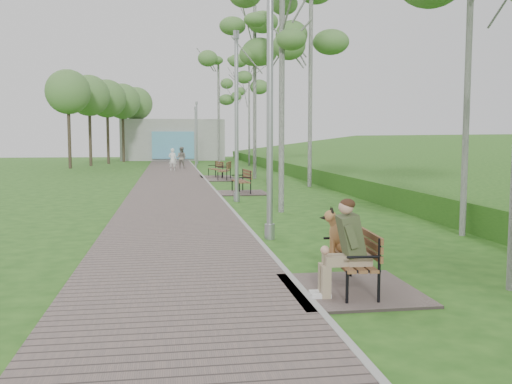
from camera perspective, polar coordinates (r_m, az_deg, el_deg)
ground at (r=7.45m, az=6.74°, el=-12.25°), size 120.00×120.00×0.00m
walkway at (r=28.42m, az=-8.34°, el=0.92°), size 3.50×67.00×0.04m
kerb at (r=28.49m, az=-4.82°, el=0.98°), size 0.10×67.00×0.05m
embankment at (r=30.31m, az=18.66°, el=0.93°), size 14.00×70.00×1.60m
building_north at (r=57.81m, az=-8.32°, el=5.18°), size 10.00×5.20×4.00m
bench_main at (r=8.48m, az=9.04°, el=-6.87°), size 1.87×2.08×1.63m
bench_second at (r=23.03m, az=-1.49°, el=0.42°), size 1.94×2.16×1.19m
bench_third at (r=30.19m, az=-3.18°, el=1.63°), size 1.97×2.19×1.21m
bench_far at (r=32.48m, az=-4.06°, el=1.85°), size 1.79×1.99×1.10m
lamp_post_near at (r=12.55m, az=1.41°, el=7.78°), size 0.23×0.23×5.92m
lamp_post_second at (r=19.98m, az=-1.96°, el=6.92°), size 0.23×0.23×5.91m
lamp_post_third at (r=42.66m, az=-6.06°, el=5.27°), size 0.17×0.17×4.51m
lamp_post_far at (r=48.37m, az=-5.93°, el=5.69°), size 0.20×0.20×5.23m
pedestrian_near at (r=38.66m, az=-8.34°, el=3.23°), size 0.64×0.51×1.53m
pedestrian_far at (r=41.24m, az=-7.48°, el=3.41°), size 0.91×0.81×1.57m
birch_mid_b at (r=26.59m, az=5.52°, el=16.69°), size 2.77×2.77×9.47m
birch_mid_c at (r=27.83m, az=1.27°, el=17.34°), size 2.70×2.70×10.15m
birch_far_b at (r=31.49m, az=-0.13°, el=15.14°), size 2.93×2.93×9.60m
birch_far_c at (r=45.42m, az=-0.69°, el=11.21°), size 2.40×2.40×8.64m
birch_distant_a at (r=48.68m, az=-3.78°, el=11.35°), size 2.62×2.62×9.21m
birch_distant_b at (r=54.66m, az=-2.08°, el=10.68°), size 2.26×2.26×9.16m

